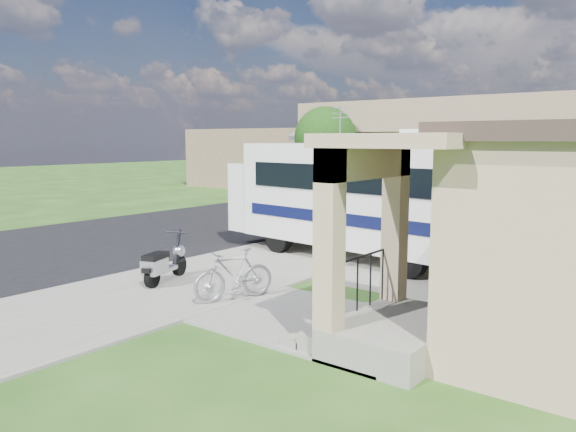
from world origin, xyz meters
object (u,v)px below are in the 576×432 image
Objects in this scene: motorhome at (360,194)px; shrub at (488,244)px; scooter at (163,264)px; van at (395,180)px; bicycle at (234,277)px; garden_hose at (377,317)px; pickup_truck at (332,193)px.

motorhome is 4.85m from shrub.
scooter is 0.25× the size of van.
van is (-7.45, 21.21, 0.43)m from bicycle.
van is at bearing 130.28° from bicycle.
van is (-5.22, 21.21, 0.46)m from scooter.
bicycle is 3.03m from garden_hose.
garden_hose is at bearing -49.49° from motorhome.
shrub is at bearing 58.70° from bicycle.
bicycle is at bearing 108.69° from pickup_truck.
scooter is (-6.29, -3.14, -0.72)m from shrub.
scooter is (-1.99, -5.31, -1.30)m from motorhome.
bicycle is 4.97× the size of garden_hose.
scooter is at bearing -159.21° from bicycle.
van reaches higher than garden_hose.
garden_hose is (-1.16, -2.39, -1.14)m from shrub.
scooter is 0.95× the size of bicycle.
garden_hose is at bearing -115.84° from shrub.
pickup_truck is 15.76× the size of garden_hose.
motorhome is at bearing 124.61° from garden_hose.
motorhome is 1.27× the size of van.
scooter is at bearing 100.99° from pickup_truck.
garden_hose is (2.90, 0.75, -0.45)m from bicycle.
scooter is 21.84m from van.
shrub is at bearing 64.16° from garden_hose.
pickup_truck is at bearing 133.59° from motorhome.
shrub reaches higher than scooter.
pickup_truck is 0.84× the size of van.
shrub is at bearing 6.95° from scooter.
pickup_truck is at bearing 137.45° from bicycle.
shrub is (4.30, -2.16, -0.58)m from motorhome.
shrub is 2.89m from garden_hose.
scooter is at bearing -171.72° from garden_hose.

